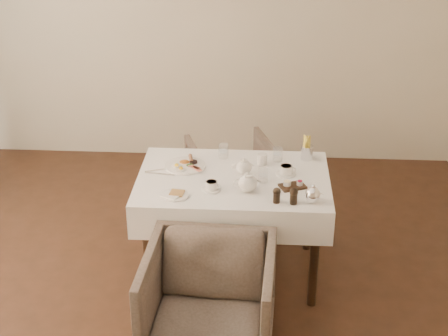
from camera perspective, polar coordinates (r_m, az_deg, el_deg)
table at (r=4.62m, az=0.77°, el=-2.07°), size 1.28×0.88×0.75m
armchair_near at (r=4.08m, az=-1.25°, el=-11.22°), size 0.78×0.80×0.70m
armchair_far at (r=5.57m, az=0.67°, el=-0.71°), size 0.83×0.84×0.60m
breakfast_plate at (r=4.72m, az=-3.22°, el=0.25°), size 0.28×0.28×0.04m
side_plate at (r=4.34m, az=-4.17°, el=-2.25°), size 0.19×0.17×0.02m
teapot_centre at (r=4.58m, az=1.64°, el=0.17°), size 0.16×0.13×0.12m
teapot_front at (r=4.36m, az=1.98°, el=-1.14°), size 0.19×0.16×0.14m
creamer at (r=4.73m, az=3.20°, el=0.73°), size 0.07×0.07×0.08m
teacup_near at (r=4.40m, az=-1.04°, el=-1.51°), size 0.12×0.12×0.06m
teacup_far at (r=4.61m, az=5.18°, el=-0.20°), size 0.13×0.13×0.06m
glass_left at (r=4.82m, az=-0.05°, el=1.41°), size 0.07×0.07×0.10m
glass_mid at (r=4.50m, az=3.26°, el=-0.62°), size 0.08×0.08×0.09m
glass_right at (r=4.79m, az=4.49°, el=1.14°), size 0.08×0.08×0.09m
condiment_board at (r=4.45m, az=5.71°, el=-1.45°), size 0.19×0.16×0.04m
pepper_mill_left at (r=4.25m, az=4.40°, el=-2.26°), size 0.06×0.06×0.10m
pepper_mill_right at (r=4.24m, az=5.81°, el=-2.32°), size 0.07×0.07×0.11m
silver_pot at (r=4.26m, az=7.38°, el=-2.12°), size 0.13×0.12×0.13m
fries_cup at (r=4.82m, az=6.93°, el=1.60°), size 0.08×0.08×0.18m
cutlery_fork at (r=4.68m, az=-5.53°, el=-0.17°), size 0.18×0.08×0.00m
cutlery_knife at (r=4.63m, az=-5.35°, el=-0.48°), size 0.21×0.05×0.00m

